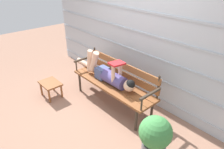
% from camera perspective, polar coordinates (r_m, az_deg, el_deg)
% --- Properties ---
extents(ground_plane, '(12.00, 12.00, 0.00)m').
position_cam_1_polar(ground_plane, '(3.79, -1.80, -9.00)').
color(ground_plane, '#936B56').
extents(house_siding, '(5.14, 0.08, 2.16)m').
position_cam_1_polar(house_siding, '(3.76, 7.11, 9.22)').
color(house_siding, '#B2BCC6').
rests_on(house_siding, ground).
extents(park_bench, '(1.74, 0.50, 0.83)m').
position_cam_1_polar(park_bench, '(3.65, 0.83, -1.64)').
color(park_bench, brown).
rests_on(park_bench, ground).
extents(reclining_person, '(1.66, 0.27, 0.51)m').
position_cam_1_polar(reclining_person, '(3.62, -1.03, 0.09)').
color(reclining_person, '#514784').
extents(footstool, '(0.43, 0.32, 0.30)m').
position_cam_1_polar(footstool, '(4.12, -16.73, -2.81)').
color(footstool, brown).
rests_on(footstool, ground).
extents(potted_plant, '(0.42, 0.42, 0.68)m').
position_cam_1_polar(potted_plant, '(2.73, 11.82, -16.80)').
color(potted_plant, slate).
rests_on(potted_plant, ground).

